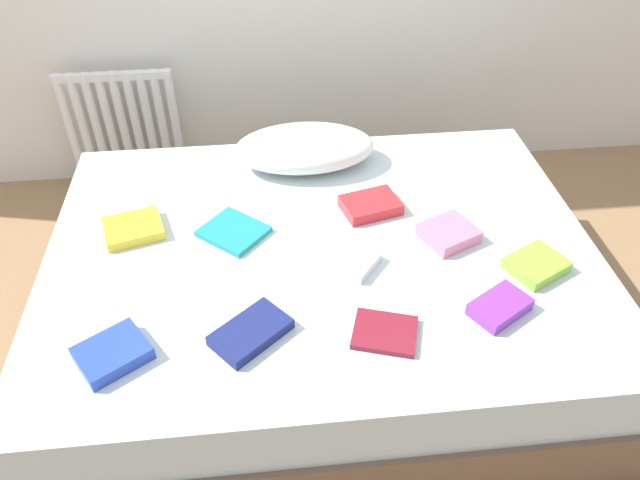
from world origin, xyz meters
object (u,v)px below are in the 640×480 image
at_px(textbook_teal, 234,231).
at_px(textbook_maroon, 385,333).
at_px(textbook_purple, 500,307).
at_px(textbook_pink, 449,233).
at_px(textbook_yellow, 133,228).
at_px(textbook_red, 370,205).
at_px(textbook_blue, 113,353).
at_px(pillow, 304,148).
at_px(textbook_navy, 251,332).
at_px(bed, 321,294).
at_px(textbook_white, 345,257).
at_px(textbook_lime, 536,265).
at_px(radiator, 122,122).

xyz_separation_m(textbook_teal, textbook_maroon, (0.46, -0.54, -0.00)).
distance_m(textbook_purple, textbook_pink, 0.38).
relative_size(textbook_yellow, textbook_red, 0.97).
bearing_deg(textbook_pink, textbook_yellow, 147.68).
height_order(textbook_blue, textbook_red, textbook_red).
relative_size(pillow, textbook_teal, 2.71).
bearing_deg(textbook_red, textbook_pink, -52.99).
bearing_deg(textbook_red, textbook_navy, -143.29).
xyz_separation_m(textbook_blue, textbook_teal, (0.35, 0.54, -0.01)).
height_order(pillow, textbook_pink, pillow).
bearing_deg(bed, textbook_white, -53.64).
xyz_separation_m(pillow, textbook_lime, (0.73, -0.75, -0.06)).
bearing_deg(textbook_lime, textbook_red, 114.93).
relative_size(radiator, textbook_white, 2.70).
distance_m(radiator, textbook_white, 1.62).
xyz_separation_m(radiator, textbook_yellow, (0.22, -1.06, 0.13)).
xyz_separation_m(radiator, textbook_maroon, (1.04, -1.64, 0.12)).
distance_m(radiator, textbook_purple, 2.13).
bearing_deg(textbook_navy, textbook_yellow, 87.51).
bearing_deg(pillow, textbook_teal, -124.26).
relative_size(textbook_teal, textbook_lime, 1.16).
bearing_deg(textbook_teal, textbook_navy, -42.59).
height_order(textbook_teal, textbook_maroon, same).
relative_size(textbook_blue, textbook_lime, 1.04).
xyz_separation_m(bed, textbook_red, (0.21, 0.18, 0.28)).
distance_m(textbook_white, textbook_maroon, 0.35).
height_order(textbook_navy, textbook_lime, textbook_lime).
xyz_separation_m(pillow, textbook_navy, (-0.25, -0.94, -0.06)).
height_order(bed, textbook_blue, textbook_blue).
distance_m(radiator, textbook_blue, 1.67).
xyz_separation_m(textbook_red, textbook_pink, (0.25, -0.20, 0.00)).
height_order(bed, textbook_red, textbook_red).
bearing_deg(textbook_teal, textbook_pink, 33.10).
bearing_deg(textbook_teal, textbook_purple, 11.39).
bearing_deg(textbook_yellow, textbook_blue, -104.34).
relative_size(textbook_white, textbook_blue, 1.10).
relative_size(textbook_teal, textbook_red, 1.02).
relative_size(textbook_blue, textbook_pink, 1.08).
distance_m(pillow, textbook_blue, 1.18).
bearing_deg(textbook_white, textbook_teal, -168.17).
height_order(textbook_navy, textbook_teal, textbook_navy).
distance_m(textbook_blue, textbook_lime, 1.40).
bearing_deg(textbook_teal, textbook_maroon, -8.26).
xyz_separation_m(textbook_maroon, textbook_pink, (0.32, 0.43, 0.01)).
distance_m(textbook_teal, textbook_maroon, 0.71).
xyz_separation_m(bed, textbook_pink, (0.46, -0.01, 0.28)).
xyz_separation_m(textbook_teal, textbook_red, (0.52, 0.09, 0.01)).
distance_m(pillow, textbook_red, 0.42).
relative_size(textbook_teal, textbook_maroon, 1.13).
height_order(textbook_yellow, textbook_pink, textbook_pink).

